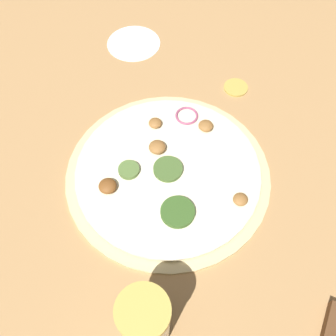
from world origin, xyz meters
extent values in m
plane|color=tan|center=(0.00, 0.00, 0.00)|extent=(3.00, 3.00, 0.00)
cylinder|color=beige|center=(0.00, 0.00, 0.00)|extent=(0.32, 0.32, 0.01)
cylinder|color=#EFE5C1|center=(0.00, 0.00, 0.01)|extent=(0.28, 0.28, 0.00)
torus|color=#A34C70|center=(0.11, 0.03, 0.02)|extent=(0.04, 0.04, 0.00)
cylinder|color=#47662D|center=(0.00, 0.00, 0.02)|extent=(0.05, 0.05, 0.01)
ellipsoid|color=#996633|center=(0.02, 0.03, 0.02)|extent=(0.03, 0.03, 0.01)
ellipsoid|color=brown|center=(-0.07, 0.06, 0.02)|extent=(0.03, 0.03, 0.01)
ellipsoid|color=#996633|center=(0.10, -0.01, 0.02)|extent=(0.02, 0.02, 0.01)
cylinder|color=#385B23|center=(-0.05, -0.05, 0.02)|extent=(0.05, 0.05, 0.01)
ellipsoid|color=#996633|center=(0.01, -0.12, 0.02)|extent=(0.02, 0.02, 0.01)
ellipsoid|color=#996633|center=(0.06, 0.06, 0.02)|extent=(0.02, 0.02, 0.01)
cylinder|color=#567538|center=(-0.03, 0.05, 0.02)|extent=(0.03, 0.03, 0.01)
cylinder|color=silver|center=(-0.21, -0.10, 0.05)|extent=(0.06, 0.06, 0.10)
cylinder|color=gold|center=(-0.21, -0.10, 0.10)|extent=(0.06, 0.06, 0.01)
cylinder|color=gold|center=(0.22, -0.01, 0.00)|extent=(0.04, 0.04, 0.01)
cylinder|color=white|center=(0.22, 0.22, 0.00)|extent=(0.10, 0.10, 0.00)
camera|label=1|loc=(-0.27, -0.17, 0.52)|focal=42.00mm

